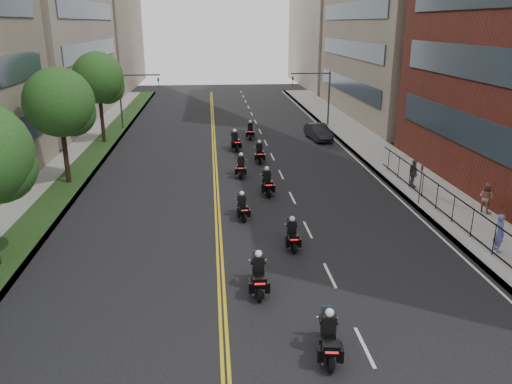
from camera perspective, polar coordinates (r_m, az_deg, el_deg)
sidewalk_right at (r=37.73m, az=16.25°, el=2.39°), size 4.00×90.00×0.15m
sidewalk_left at (r=36.64m, az=-21.38°, el=1.35°), size 4.00×90.00×0.15m
grass_strip at (r=36.40m, az=-20.18°, el=1.54°), size 2.00×90.00×0.04m
building_right_far at (r=89.75m, az=10.36°, el=20.26°), size 15.00×28.00×26.00m
building_left_far at (r=89.05m, az=-19.62°, el=19.55°), size 16.00×28.00×26.00m
iron_fence at (r=25.98m, az=24.49°, el=-4.06°), size 0.05×28.00×1.50m
street_trees at (r=29.27m, az=-24.00°, el=7.12°), size 4.40×38.40×7.98m
traffic_signal_right at (r=52.30m, az=7.33°, el=11.45°), size 4.09×0.20×5.60m
traffic_signal_left at (r=51.68m, az=-14.21°, el=10.95°), size 4.09×0.20×5.60m
motorcycle_1 at (r=16.76m, az=8.31°, el=-16.28°), size 0.70×2.29×1.69m
motorcycle_2 at (r=20.11m, az=0.30°, el=-9.57°), size 0.56×2.36×1.74m
motorcycle_3 at (r=23.95m, az=4.16°, el=-4.97°), size 0.51×2.11×1.56m
motorcycle_4 at (r=27.43m, az=-1.57°, el=-1.80°), size 0.55×2.06×1.52m
motorcycle_5 at (r=31.30m, az=1.28°, el=1.02°), size 0.55×2.39×1.76m
motorcycle_6 at (r=34.99m, az=-1.71°, el=2.88°), size 0.65×2.27×1.67m
motorcycle_7 at (r=38.59m, az=0.39°, el=4.44°), size 0.55×2.34×1.73m
motorcycle_8 at (r=42.27m, az=-2.40°, el=5.74°), size 0.73×2.44×1.80m
motorcycle_9 at (r=46.61m, az=-0.66°, el=6.94°), size 0.64×2.33×1.72m
parked_sedan at (r=46.56m, az=7.13°, el=6.84°), size 2.02×4.51×1.44m
pedestrian_a at (r=25.62m, az=26.07°, el=-4.22°), size 0.49×0.70×1.83m
pedestrian_b at (r=30.59m, az=24.83°, el=-0.59°), size 0.96×1.04×1.71m
pedestrian_c at (r=33.58m, az=17.55°, el=2.03°), size 0.46×1.08×1.83m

